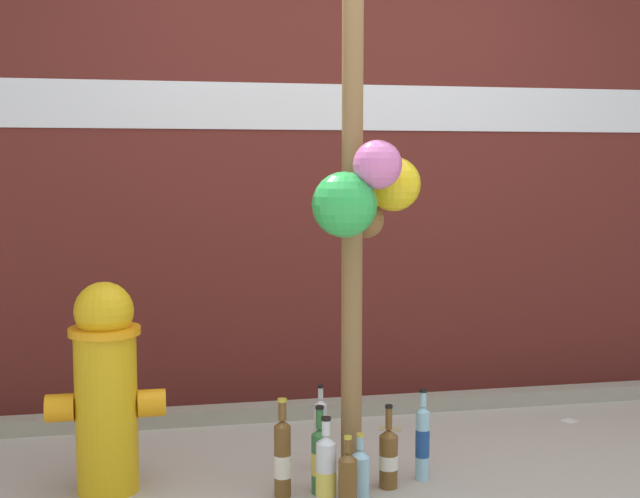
# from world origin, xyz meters

# --- Properties ---
(building_wall) EXTENTS (10.00, 0.21, 3.38)m
(building_wall) POSITION_xyz_m (-0.00, 1.66, 1.69)
(building_wall) COLOR #561E19
(building_wall) RESTS_ON ground_plane
(curb_strip) EXTENTS (8.00, 0.12, 0.08)m
(curb_strip) POSITION_xyz_m (0.00, 1.30, 0.04)
(curb_strip) COLOR gray
(curb_strip) RESTS_ON ground_plane
(memorial_post) EXTENTS (0.51, 0.44, 2.65)m
(memorial_post) POSITION_xyz_m (-0.19, 0.25, 1.47)
(memorial_post) COLOR olive
(memorial_post) RESTS_ON ground_plane
(fire_hydrant) EXTENTS (0.47, 0.29, 0.86)m
(fire_hydrant) POSITION_xyz_m (-1.19, 0.47, 0.44)
(fire_hydrant) COLOR gold
(fire_hydrant) RESTS_ON ground_plane
(bottle_0) EXTENTS (0.07, 0.07, 0.36)m
(bottle_0) POSITION_xyz_m (-0.35, 0.28, 0.14)
(bottle_0) COLOR #337038
(bottle_0) RESTS_ON ground_plane
(bottle_1) EXTENTS (0.07, 0.07, 0.31)m
(bottle_1) POSITION_xyz_m (-0.29, 0.05, 0.13)
(bottle_1) COLOR brown
(bottle_1) RESTS_ON ground_plane
(bottle_2) EXTENTS (0.08, 0.08, 0.28)m
(bottle_2) POSITION_xyz_m (-0.21, 0.17, 0.11)
(bottle_2) COLOR #93CCE0
(bottle_2) RESTS_ON ground_plane
(bottle_3) EXTENTS (0.07, 0.07, 0.40)m
(bottle_3) POSITION_xyz_m (-0.50, 0.27, 0.16)
(bottle_3) COLOR brown
(bottle_3) RESTS_ON ground_plane
(bottle_4) EXTENTS (0.06, 0.06, 0.39)m
(bottle_4) POSITION_xyz_m (0.11, 0.34, 0.17)
(bottle_4) COLOR #93CCE0
(bottle_4) RESTS_ON ground_plane
(bottle_5) EXTENTS (0.08, 0.08, 0.35)m
(bottle_5) POSITION_xyz_m (-0.06, 0.28, 0.13)
(bottle_5) COLOR brown
(bottle_5) RESTS_ON ground_plane
(bottle_6) EXTENTS (0.08, 0.08, 0.37)m
(bottle_6) POSITION_xyz_m (-0.36, 0.10, 0.15)
(bottle_6) COLOR silver
(bottle_6) RESTS_ON ground_plane
(bottle_7) EXTENTS (0.06, 0.06, 0.37)m
(bottle_7) POSITION_xyz_m (-0.29, 0.56, 0.16)
(bottle_7) COLOR silver
(bottle_7) RESTS_ON ground_plane
(litter_0) EXTENTS (0.09, 0.09, 0.01)m
(litter_0) POSITION_xyz_m (1.11, 0.96, 0.00)
(litter_0) COLOR silver
(litter_0) RESTS_ON ground_plane
(litter_3) EXTENTS (0.12, 0.09, 0.01)m
(litter_3) POSITION_xyz_m (0.16, 1.01, 0.00)
(litter_3) COLOR tan
(litter_3) RESTS_ON ground_plane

